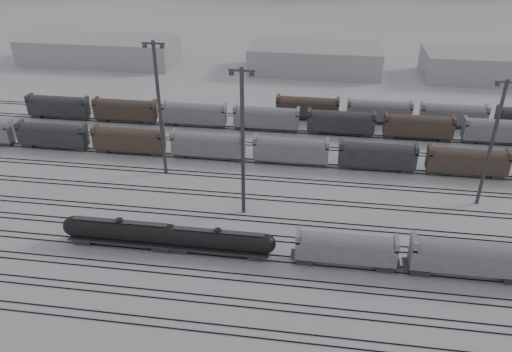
# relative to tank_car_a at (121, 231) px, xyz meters

# --- Properties ---
(ground) EXTENTS (900.00, 900.00, 0.00)m
(ground) POSITION_rel_tank_car_a_xyz_m (15.48, -1.00, -2.65)
(ground) COLOR silver
(ground) RESTS_ON ground
(tracks) EXTENTS (220.00, 71.50, 0.16)m
(tracks) POSITION_rel_tank_car_a_xyz_m (15.48, 16.50, -2.57)
(tracks) COLOR black
(tracks) RESTS_ON ground
(tank_car_a) EXTENTS (18.53, 3.09, 4.58)m
(tank_car_a) POSITION_rel_tank_car_a_xyz_m (0.00, 0.00, 0.00)
(tank_car_a) COLOR #232325
(tank_car_a) RESTS_ON ground
(tank_car_b) EXTENTS (17.39, 2.90, 4.30)m
(tank_car_b) POSITION_rel_tank_car_a_xyz_m (15.22, 0.00, -0.16)
(tank_car_b) COLOR #232325
(tank_car_b) RESTS_ON ground
(hopper_car_a) EXTENTS (14.52, 2.89, 5.19)m
(hopper_car_a) POSITION_rel_tank_car_a_xyz_m (34.03, 0.00, 0.56)
(hopper_car_a) COLOR #232325
(hopper_car_a) RESTS_ON ground
(hopper_car_b) EXTENTS (16.04, 3.19, 5.74)m
(hopper_car_b) POSITION_rel_tank_car_a_xyz_m (50.98, 0.00, 0.89)
(hopper_car_b) COLOR #232325
(hopper_car_b) RESTS_ON ground
(light_mast_b) EXTENTS (4.14, 0.66, 25.89)m
(light_mast_b) POSITION_rel_tank_car_a_xyz_m (-0.48, 23.75, 11.09)
(light_mast_b) COLOR #3D3D40
(light_mast_b) RESTS_ON ground
(light_mast_c) EXTENTS (4.07, 0.65, 25.45)m
(light_mast_c) POSITION_rel_tank_car_a_xyz_m (17.04, 11.95, 10.85)
(light_mast_c) COLOR #3D3D40
(light_mast_c) RESTS_ON ground
(light_mast_d) EXTENTS (3.63, 0.58, 22.67)m
(light_mast_d) POSITION_rel_tank_car_a_xyz_m (57.45, 20.72, 9.37)
(light_mast_d) COLOR #3D3D40
(light_mast_d) RESTS_ON ground
(bg_string_near) EXTENTS (151.00, 3.00, 5.60)m
(bg_string_near) POSITION_rel_tank_car_a_xyz_m (23.48, 31.00, 0.15)
(bg_string_near) COLOR gray
(bg_string_near) RESTS_ON ground
(bg_string_mid) EXTENTS (151.00, 3.00, 5.60)m
(bg_string_mid) POSITION_rel_tank_car_a_xyz_m (33.48, 47.00, 0.15)
(bg_string_mid) COLOR #232325
(bg_string_mid) RESTS_ON ground
(bg_string_far) EXTENTS (66.00, 3.00, 5.60)m
(bg_string_far) POSITION_rel_tank_car_a_xyz_m (50.98, 55.00, 0.15)
(bg_string_far) COLOR #4D3B31
(bg_string_far) RESTS_ON ground
(warehouse_left) EXTENTS (50.00, 18.00, 8.00)m
(warehouse_left) POSITION_rel_tank_car_a_xyz_m (-44.52, 94.00, 1.35)
(warehouse_left) COLOR #A3A3A5
(warehouse_left) RESTS_ON ground
(warehouse_mid) EXTENTS (40.00, 18.00, 8.00)m
(warehouse_mid) POSITION_rel_tank_car_a_xyz_m (25.48, 94.00, 1.35)
(warehouse_mid) COLOR #A3A3A5
(warehouse_mid) RESTS_ON ground
(warehouse_right) EXTENTS (35.00, 18.00, 8.00)m
(warehouse_right) POSITION_rel_tank_car_a_xyz_m (75.48, 94.00, 1.35)
(warehouse_right) COLOR #A3A3A5
(warehouse_right) RESTS_ON ground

